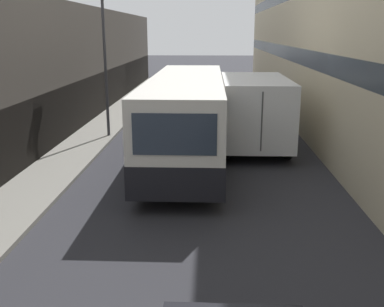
# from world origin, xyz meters

# --- Properties ---
(ground_plane) EXTENTS (150.00, 150.00, 0.00)m
(ground_plane) POSITION_xyz_m (0.00, 15.00, 0.00)
(ground_plane) COLOR #2B2B30
(sidewalk_left) EXTENTS (1.87, 60.00, 0.12)m
(sidewalk_left) POSITION_xyz_m (-4.67, 15.00, 0.06)
(sidewalk_left) COLOR gray
(sidewalk_left) RESTS_ON ground_plane
(bus) EXTENTS (2.46, 10.92, 2.92)m
(bus) POSITION_xyz_m (-0.44, 17.50, 1.56)
(bus) COLOR silver
(bus) RESTS_ON ground_plane
(box_truck) EXTENTS (2.44, 7.27, 2.74)m
(box_truck) POSITION_xyz_m (2.07, 19.90, 1.51)
(box_truck) COLOR silver
(box_truck) RESTS_ON ground_plane
(street_lamp) EXTENTS (0.36, 0.80, 6.37)m
(street_lamp) POSITION_xyz_m (-3.98, 20.55, 4.58)
(street_lamp) COLOR #38383D
(street_lamp) RESTS_ON sidewalk_left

